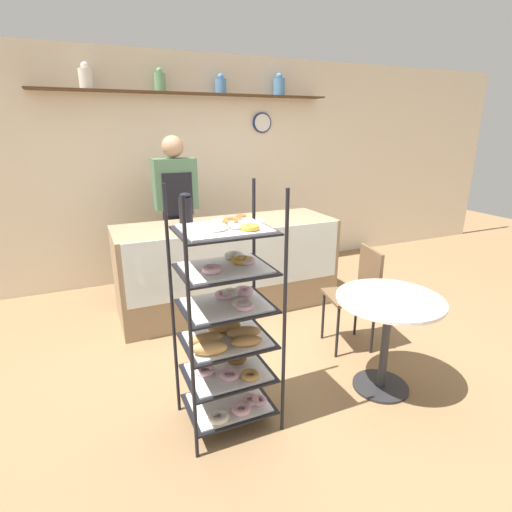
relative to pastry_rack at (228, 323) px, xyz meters
name	(u,v)px	position (x,y,z in m)	size (l,w,h in m)	color
ground_plane	(275,358)	(0.60, 0.55, -0.72)	(14.00, 14.00, 0.00)	olive
back_wall	(193,169)	(0.60, 2.90, 0.65)	(10.00, 0.30, 2.70)	beige
display_counter	(228,266)	(0.60, 1.66, -0.25)	(2.26, 0.76, 0.93)	#937A5B
pastry_rack	(228,323)	(0.00, 0.00, 0.00)	(0.59, 0.47, 1.56)	black
person_worker	(177,212)	(0.21, 2.19, 0.27)	(0.45, 0.23, 1.79)	#282833
cafe_table	(388,321)	(1.16, -0.12, -0.16)	(0.74, 0.74, 0.73)	#262628
cafe_chair	(359,287)	(1.36, 0.47, -0.17)	(0.45, 0.45, 0.89)	black
coffee_carafe	(186,209)	(0.20, 1.76, 0.37)	(0.13, 0.13, 0.32)	black
donut_tray_counter	(240,220)	(0.74, 1.67, 0.24)	(0.48, 0.32, 0.05)	white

